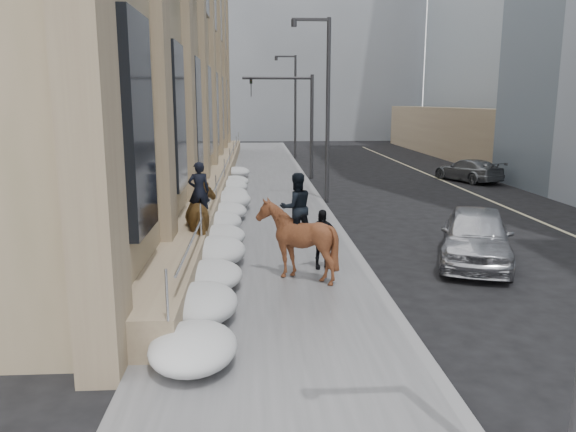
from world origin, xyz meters
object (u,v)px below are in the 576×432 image
(mounted_horse_left, at_px, (204,217))
(mounted_horse_right, at_px, (296,235))
(pedestrian, at_px, (321,239))
(car_grey, at_px, (468,170))
(car_silver, at_px, (476,235))

(mounted_horse_left, bearing_deg, mounted_horse_right, 119.29)
(pedestrian, distance_m, car_grey, 19.79)
(mounted_horse_left, relative_size, car_silver, 0.57)
(car_silver, bearing_deg, car_grey, 90.54)
(mounted_horse_right, bearing_deg, car_silver, -179.57)
(mounted_horse_left, bearing_deg, pedestrian, 136.83)
(car_silver, relative_size, car_grey, 1.05)
(pedestrian, bearing_deg, mounted_horse_right, -132.43)
(mounted_horse_right, bearing_deg, mounted_horse_left, -62.78)
(pedestrian, bearing_deg, mounted_horse_left, 148.66)
(mounted_horse_left, relative_size, car_grey, 0.60)
(mounted_horse_right, bearing_deg, car_grey, -137.84)
(mounted_horse_left, distance_m, pedestrian, 3.73)
(mounted_horse_right, distance_m, car_silver, 5.42)
(mounted_horse_right, xyz_separation_m, car_grey, (11.13, 17.70, -0.59))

